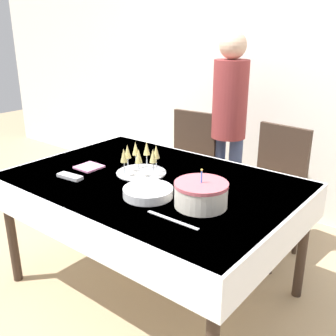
# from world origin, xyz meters

# --- Properties ---
(ground_plane) EXTENTS (12.00, 12.00, 0.00)m
(ground_plane) POSITION_xyz_m (0.00, 0.00, 0.00)
(ground_plane) COLOR tan
(wall_back) EXTENTS (8.00, 0.05, 2.70)m
(wall_back) POSITION_xyz_m (0.00, 1.62, 1.35)
(wall_back) COLOR silver
(wall_back) RESTS_ON ground_plane
(dining_table) EXTENTS (1.71, 1.19, 0.78)m
(dining_table) POSITION_xyz_m (0.00, 0.00, 0.67)
(dining_table) COLOR white
(dining_table) RESTS_ON ground_plane
(dining_chair_far_left) EXTENTS (0.45, 0.45, 0.97)m
(dining_chair_far_left) POSITION_xyz_m (-0.39, 0.91, 0.54)
(dining_chair_far_left) COLOR #38281E
(dining_chair_far_left) RESTS_ON ground_plane
(dining_chair_far_right) EXTENTS (0.46, 0.46, 0.97)m
(dining_chair_far_right) POSITION_xyz_m (0.39, 0.91, 0.54)
(dining_chair_far_right) COLOR #38281E
(dining_chair_far_right) RESTS_ON ground_plane
(birthday_cake) EXTENTS (0.28, 0.28, 0.20)m
(birthday_cake) POSITION_xyz_m (0.44, -0.12, 0.84)
(birthday_cake) COLOR silver
(birthday_cake) RESTS_ON dining_table
(champagne_tray) EXTENTS (0.31, 0.31, 0.18)m
(champagne_tray) POSITION_xyz_m (-0.12, 0.04, 0.86)
(champagne_tray) COLOR silver
(champagne_tray) RESTS_ON dining_table
(plate_stack_main) EXTENTS (0.27, 0.27, 0.05)m
(plate_stack_main) POSITION_xyz_m (0.15, -0.20, 0.80)
(plate_stack_main) COLOR white
(plate_stack_main) RESTS_ON dining_table
(cake_knife) EXTENTS (0.30, 0.02, 0.00)m
(cake_knife) POSITION_xyz_m (0.43, -0.34, 0.78)
(cake_knife) COLOR silver
(cake_knife) RESTS_ON dining_table
(fork_pile) EXTENTS (0.17, 0.08, 0.02)m
(fork_pile) POSITION_xyz_m (-0.40, -0.30, 0.79)
(fork_pile) COLOR silver
(fork_pile) RESTS_ON dining_table
(napkin_pile) EXTENTS (0.15, 0.15, 0.01)m
(napkin_pile) POSITION_xyz_m (-0.45, -0.10, 0.78)
(napkin_pile) COLOR pink
(napkin_pile) RESTS_ON dining_table
(person_standing) EXTENTS (0.28, 0.28, 1.61)m
(person_standing) POSITION_xyz_m (-0.11, 1.10, 0.97)
(person_standing) COLOR #3F4C72
(person_standing) RESTS_ON ground_plane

